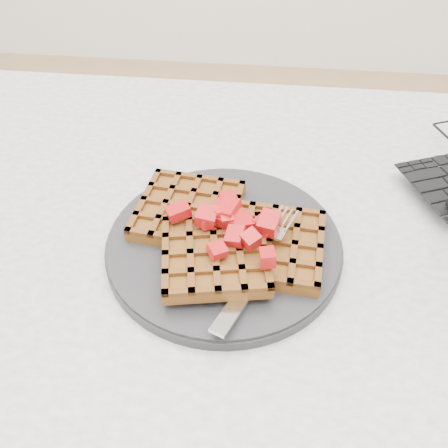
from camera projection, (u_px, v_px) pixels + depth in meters
The scene contains 5 objects.
table at pixel (260, 323), 0.62m from camera, with size 1.20×0.80×0.75m.
plate at pixel (224, 245), 0.55m from camera, with size 0.26×0.26×0.02m, color black.
waffles at pixel (224, 235), 0.54m from camera, with size 0.22×0.20×0.03m.
strawberry_pile at pixel (224, 214), 0.52m from camera, with size 0.15×0.15×0.02m, color #8C0005, non-canonical shape.
fork at pixel (262, 265), 0.51m from camera, with size 0.02×0.18×0.02m, color silver, non-canonical shape.
Camera 1 is at (-0.01, -0.37, 1.16)m, focal length 40.00 mm.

